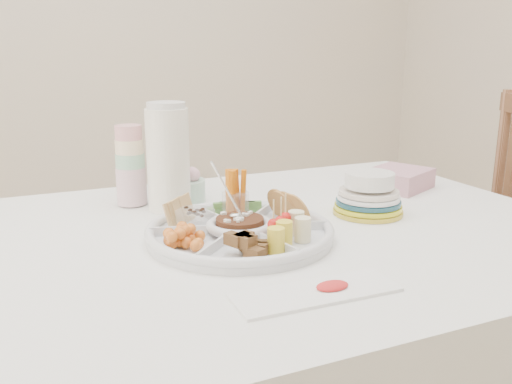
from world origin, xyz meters
name	(u,v)px	position (x,y,z in m)	size (l,w,h in m)	color
wall_back	(94,7)	(0.00, 2.00, 1.35)	(4.00, 0.02, 2.70)	beige
chair	(461,259)	(0.80, 0.16, 0.51)	(0.43, 0.43, 1.02)	olive
party_tray	(240,229)	(-0.02, -0.04, 0.78)	(0.38, 0.38, 0.04)	silver
bean_dip	(240,225)	(-0.02, -0.04, 0.79)	(0.10, 0.10, 0.04)	#533214
tortillas	(288,208)	(0.11, -0.01, 0.80)	(0.10, 0.10, 0.06)	olive
carrot_cucumber	(234,193)	(0.02, 0.08, 0.82)	(0.12, 0.12, 0.11)	#D5690C
pita_raisins	(185,212)	(-0.11, 0.05, 0.80)	(0.12, 0.12, 0.06)	tan
cherries	(184,235)	(-0.15, -0.07, 0.79)	(0.10, 0.10, 0.04)	#CD640F
granola_chunks	(247,244)	(-0.06, -0.17, 0.79)	(0.10, 0.10, 0.04)	#502F19
banana_tomato	(300,219)	(0.07, -0.13, 0.82)	(0.11, 0.11, 0.09)	#D6C452
cup_stack	(130,165)	(-0.17, 0.31, 0.86)	(0.07, 0.07, 0.21)	#AEBEA5
thermos	(168,156)	(-0.10, 0.23, 0.89)	(0.10, 0.10, 0.27)	white
flower_bowl	(183,186)	(-0.04, 0.29, 0.80)	(0.11, 0.11, 0.08)	#A0B5A6
napkin_stack	(399,179)	(0.55, 0.18, 0.79)	(0.17, 0.14, 0.06)	#C4899A
plate_stack	(369,192)	(0.33, 0.00, 0.81)	(0.17, 0.17, 0.11)	gold
placemat	(316,293)	(-0.01, -0.33, 0.76)	(0.27, 0.09, 0.01)	white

